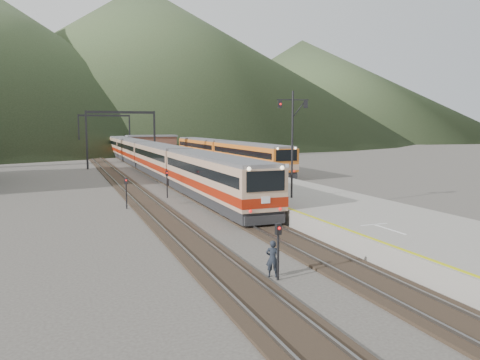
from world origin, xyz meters
name	(u,v)px	position (x,y,z in m)	size (l,w,h in m)	color
ground	(413,303)	(0.00, 0.00, 0.00)	(400.00, 400.00, 0.00)	#47423D
track_main	(165,178)	(0.00, 40.00, 0.07)	(2.60, 200.00, 0.23)	black
track_far	(120,180)	(-5.00, 40.00, 0.07)	(2.60, 200.00, 0.23)	black
track_second	(258,174)	(11.50, 40.00, 0.07)	(2.60, 200.00, 0.23)	black
platform	(217,174)	(5.60, 38.00, 0.50)	(8.00, 100.00, 1.00)	gray
gantry_near	(121,128)	(-2.85, 55.00, 5.59)	(9.55, 0.25, 8.00)	black
gantry_far	(105,127)	(-2.85, 80.00, 5.59)	(9.55, 0.25, 8.00)	black
station_shed	(152,143)	(5.60, 78.00, 2.57)	(9.40, 4.40, 3.10)	brown
hill_b	(142,62)	(30.00, 230.00, 37.50)	(220.00, 220.00, 75.00)	#344426
hill_c	(302,89)	(110.00, 210.00, 25.00)	(160.00, 160.00, 50.00)	#344426
main_train	(145,154)	(0.00, 52.58, 2.02)	(2.94, 80.57, 3.59)	tan
second_train	(223,152)	(11.50, 52.99, 2.08)	(3.03, 41.29, 3.70)	#D0661D
signal_mast	(292,134)	(3.95, 16.61, 5.48)	(2.15, 0.67, 7.37)	black
short_signal_a	(278,244)	(-3.27, 3.85, 1.46)	(0.24, 0.19, 2.27)	black
short_signal_b	(167,180)	(-2.80, 26.00, 1.46)	(0.25, 0.21, 2.27)	black
short_signal_c	(126,189)	(-6.67, 22.00, 1.46)	(0.26, 0.23, 2.27)	black
worker	(273,259)	(-3.30, 4.29, 0.75)	(0.55, 0.36, 1.50)	#1D222B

